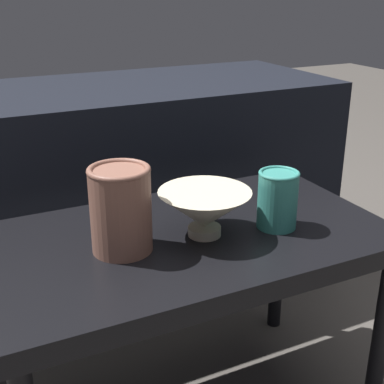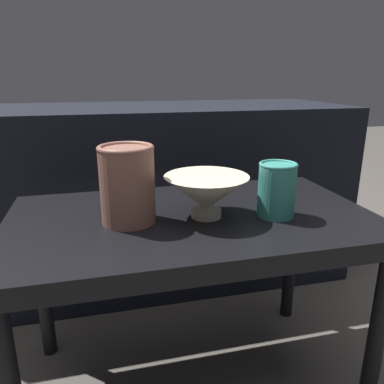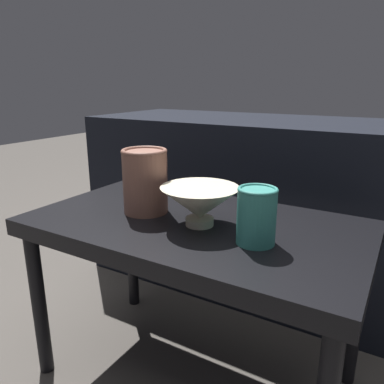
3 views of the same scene
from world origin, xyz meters
TOP-DOWN VIEW (x-y plane):
  - table at (0.00, 0.00)m, footprint 0.78×0.45m
  - couch_backdrop at (0.00, 0.57)m, footprint 1.35×0.50m
  - bowl at (0.03, -0.02)m, footprint 0.18×0.18m
  - vase_textured_left at (-0.14, -0.01)m, footprint 0.11×0.11m
  - vase_colorful_right at (0.17, -0.05)m, footprint 0.08×0.08m

SIDE VIEW (x-z plane):
  - couch_backdrop at x=0.00m, z-range 0.00..0.63m
  - table at x=0.00m, z-range 0.17..0.61m
  - bowl at x=0.03m, z-range 0.45..0.54m
  - vase_colorful_right at x=0.17m, z-range 0.44..0.56m
  - vase_textured_left at x=-0.14m, z-range 0.44..0.60m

